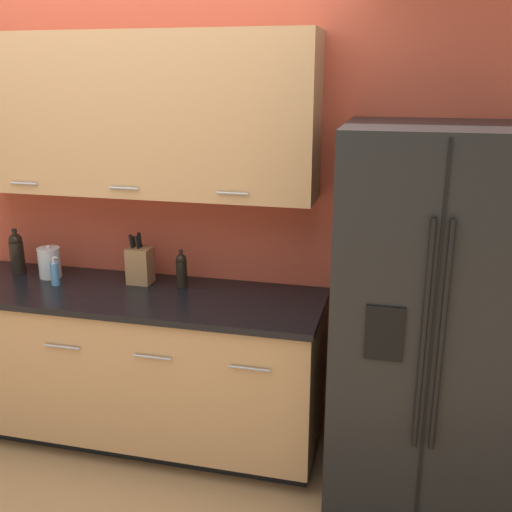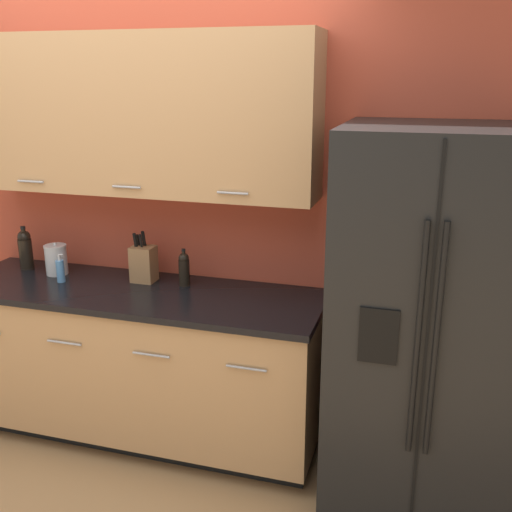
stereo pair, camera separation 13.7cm
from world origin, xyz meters
TOP-DOWN VIEW (x-y plane):
  - wall_back at (0.03, 1.20)m, footprint 10.00×0.39m
  - counter_unit at (0.09, 0.91)m, footprint 2.09×0.64m
  - refrigerator at (1.64, 0.82)m, footprint 0.84×0.81m
  - knife_block at (0.08, 1.04)m, footprint 0.13×0.11m
  - wine_bottle at (-0.70, 1.05)m, footprint 0.08×0.08m
  - soap_dispenser at (-0.36, 0.90)m, footprint 0.05×0.04m
  - oil_bottle at (0.33, 1.04)m, footprint 0.06×0.06m
  - steel_canister at (-0.46, 1.01)m, footprint 0.13×0.13m

SIDE VIEW (x-z plane):
  - counter_unit at x=0.09m, z-range 0.01..0.90m
  - refrigerator at x=1.64m, z-range 0.00..1.82m
  - soap_dispenser at x=-0.36m, z-range 0.88..1.05m
  - steel_canister at x=-0.46m, z-range 0.89..1.08m
  - oil_bottle at x=0.33m, z-range 0.89..1.10m
  - knife_block at x=0.08m, z-range 0.86..1.15m
  - wine_bottle at x=-0.70m, z-range 0.89..1.15m
  - wall_back at x=0.03m, z-range 0.15..2.75m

